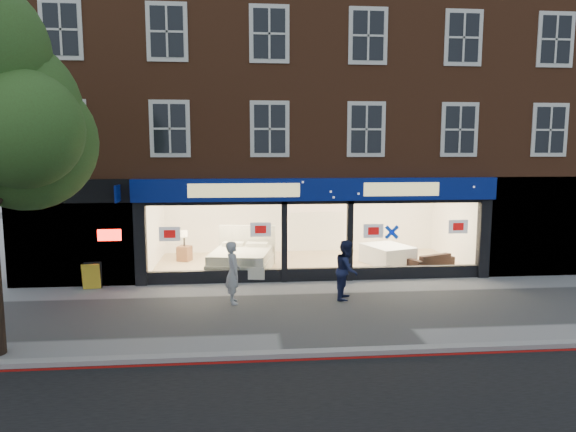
{
  "coord_description": "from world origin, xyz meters",
  "views": [
    {
      "loc": [
        -2.38,
        -12.85,
        4.22
      ],
      "look_at": [
        -0.98,
        2.5,
        2.18
      ],
      "focal_mm": 32.0,
      "sensor_mm": 36.0,
      "label": 1
    }
  ],
  "objects": [
    {
      "name": "kerb_stone",
      "position": [
        0.0,
        -2.9,
        0.06
      ],
      "size": [
        60.0,
        0.25,
        0.12
      ],
      "primitive_type": "cube",
      "color": "gray",
      "rests_on": "ground"
    },
    {
      "name": "mattress_stack",
      "position": [
        2.81,
        4.79,
        0.43
      ],
      "size": [
        1.83,
        2.05,
        0.67
      ],
      "rotation": [
        0.0,
        0.0,
        0.35
      ],
      "color": "silver",
      "rests_on": "showroom_floor"
    },
    {
      "name": "kerb_line",
      "position": [
        0.0,
        -3.1,
        0.01
      ],
      "size": [
        60.0,
        0.1,
        0.01
      ],
      "primitive_type": "cube",
      "color": "#8C0A07",
      "rests_on": "ground"
    },
    {
      "name": "display_bed",
      "position": [
        -2.41,
        4.34,
        0.48
      ],
      "size": [
        2.42,
        2.75,
        1.37
      ],
      "rotation": [
        0.0,
        0.0,
        -0.2
      ],
      "color": "beige",
      "rests_on": "showroom_floor"
    },
    {
      "name": "ground",
      "position": [
        0.0,
        0.0,
        0.0
      ],
      "size": [
        120.0,
        120.0,
        0.0
      ],
      "primitive_type": "plane",
      "color": "gray",
      "rests_on": "ground"
    },
    {
      "name": "showroom_floor",
      "position": [
        0.0,
        5.25,
        0.05
      ],
      "size": [
        11.0,
        4.5,
        0.1
      ],
      "primitive_type": "cube",
      "color": "tan",
      "rests_on": "ground"
    },
    {
      "name": "pedestrian_grey",
      "position": [
        -2.64,
        0.89,
        0.86
      ],
      "size": [
        0.51,
        0.69,
        1.72
      ],
      "primitive_type": "imported",
      "rotation": [
        0.0,
        0.0,
        1.74
      ],
      "color": "#A7AAAF",
      "rests_on": "ground"
    },
    {
      "name": "building",
      "position": [
        -0.02,
        6.93,
        6.67
      ],
      "size": [
        19.0,
        8.26,
        10.3
      ],
      "color": "brown",
      "rests_on": "ground"
    },
    {
      "name": "sofa",
      "position": [
        4.16,
        4.15,
        0.35
      ],
      "size": [
        1.81,
        1.26,
        0.49
      ],
      "primitive_type": "imported",
      "rotation": [
        0.0,
        0.0,
        3.54
      ],
      "color": "black",
      "rests_on": "showroom_floor"
    },
    {
      "name": "a_board",
      "position": [
        -6.9,
        2.7,
        0.4
      ],
      "size": [
        0.56,
        0.4,
        0.81
      ],
      "primitive_type": "cube",
      "rotation": [
        0.0,
        0.0,
        0.12
      ],
      "color": "gold",
      "rests_on": "ground"
    },
    {
      "name": "bedside_table",
      "position": [
        -4.5,
        5.96,
        0.38
      ],
      "size": [
        0.57,
        0.57,
        0.55
      ],
      "primitive_type": "cube",
      "rotation": [
        0.0,
        0.0,
        -0.33
      ],
      "color": "brown",
      "rests_on": "showroom_floor"
    },
    {
      "name": "pedestrian_blue",
      "position": [
        0.54,
        1.0,
        0.84
      ],
      "size": [
        0.87,
        0.98,
        1.68
      ],
      "primitive_type": "imported",
      "rotation": [
        0.0,
        0.0,
        1.23
      ],
      "color": "#161D40",
      "rests_on": "ground"
    }
  ]
}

